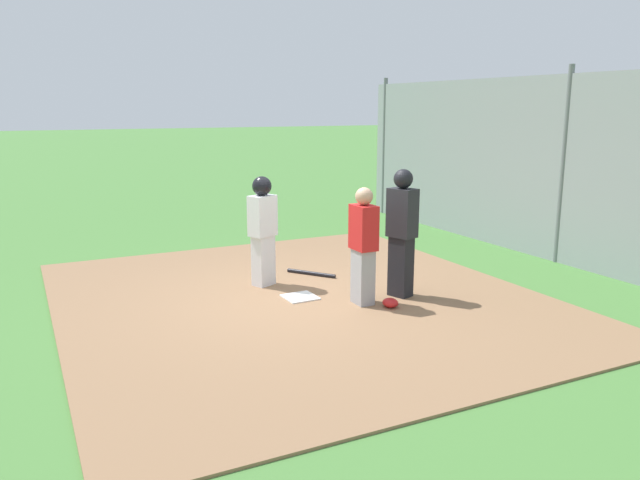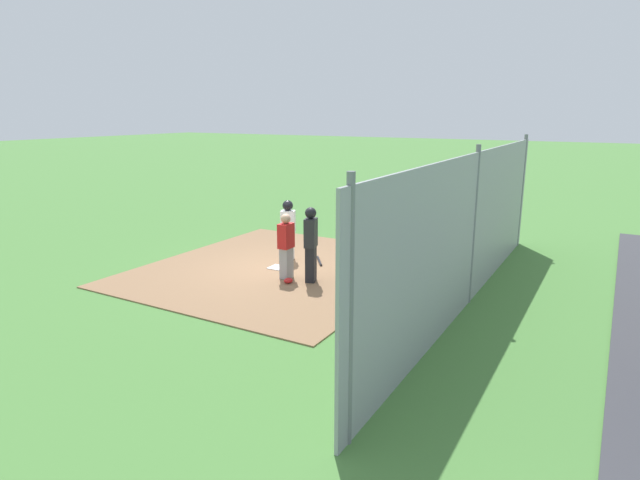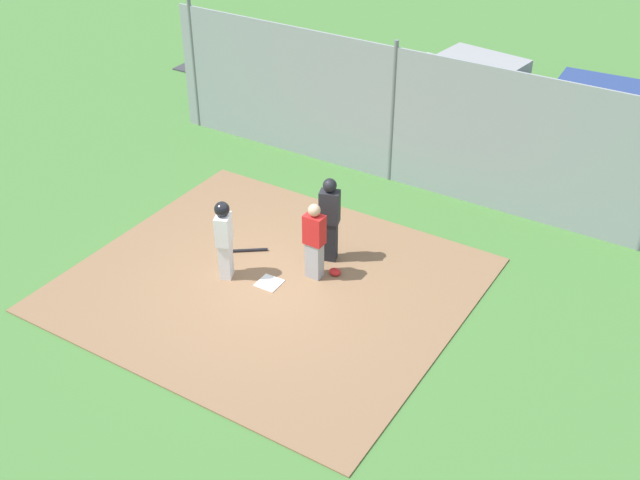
{
  "view_description": "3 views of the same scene",
  "coord_description": "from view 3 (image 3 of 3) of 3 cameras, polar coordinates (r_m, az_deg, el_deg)",
  "views": [
    {
      "loc": [
        -7.59,
        3.44,
        2.67
      ],
      "look_at": [
        -0.36,
        -0.13,
        0.92
      ],
      "focal_mm": 34.7,
      "sensor_mm": 36.0,
      "label": 1
    },
    {
      "loc": [
        -10.82,
        -7.49,
        3.97
      ],
      "look_at": [
        0.36,
        -1.05,
        0.83
      ],
      "focal_mm": 29.49,
      "sensor_mm": 36.0,
      "label": 2
    },
    {
      "loc": [
        -7.18,
        9.76,
        8.9
      ],
      "look_at": [
        -0.59,
        -0.88,
        0.74
      ],
      "focal_mm": 44.15,
      "sensor_mm": 36.0,
      "label": 3
    }
  ],
  "objects": [
    {
      "name": "dirt_infield",
      "position": [
        15.03,
        -3.7,
        -3.21
      ],
      "size": [
        7.2,
        6.4,
        0.03
      ],
      "primitive_type": "cube",
      "color": "#896647",
      "rests_on": "ground_plane"
    },
    {
      "name": "parked_car_silver",
      "position": [
        22.78,
        11.2,
        11.16
      ],
      "size": [
        4.39,
        2.3,
        1.28
      ],
      "rotation": [
        0.0,
        0.0,
        -0.13
      ],
      "color": "#B2B2B7",
      "rests_on": "parking_lot"
    },
    {
      "name": "ground_plane",
      "position": [
        15.03,
        -3.7,
        -3.25
      ],
      "size": [
        140.0,
        140.0,
        0.0
      ],
      "primitive_type": "plane",
      "color": "#477A38"
    },
    {
      "name": "runner",
      "position": [
        14.77,
        -6.98,
        0.36
      ],
      "size": [
        0.39,
        0.45,
        1.64
      ],
      "rotation": [
        0.0,
        0.0,
        3.55
      ],
      "color": "silver",
      "rests_on": "dirt_infield"
    },
    {
      "name": "home_plate",
      "position": [
        15.01,
        -3.7,
        -3.13
      ],
      "size": [
        0.45,
        0.45,
        0.02
      ],
      "primitive_type": "cube",
      "rotation": [
        0.0,
        0.0,
        0.03
      ],
      "color": "white",
      "rests_on": "dirt_infield"
    },
    {
      "name": "baseball_bat",
      "position": [
        15.93,
        -5.34,
        -0.74
      ],
      "size": [
        0.72,
        0.56,
        0.06
      ],
      "primitive_type": "cylinder",
      "rotation": [
        0.0,
        1.57,
        0.64
      ],
      "color": "black",
      "rests_on": "dirt_infield"
    },
    {
      "name": "catcher",
      "position": [
        14.72,
        -0.41,
        -0.0
      ],
      "size": [
        0.38,
        0.26,
        1.6
      ],
      "rotation": [
        0.0,
        0.0,
        1.57
      ],
      "color": "#9E9EA3",
      "rests_on": "dirt_infield"
    },
    {
      "name": "catcher_mask",
      "position": [
        15.2,
        1.09,
        -2.32
      ],
      "size": [
        0.24,
        0.2,
        0.12
      ],
      "primitive_type": "ellipsoid",
      "color": "red",
      "rests_on": "dirt_infield"
    },
    {
      "name": "backstop_fence",
      "position": [
        17.91,
        5.29,
        8.94
      ],
      "size": [
        12.0,
        0.1,
        3.35
      ],
      "color": "#93999E",
      "rests_on": "ground_plane"
    },
    {
      "name": "parking_lot",
      "position": [
        23.05,
        11.26,
        9.82
      ],
      "size": [
        18.0,
        5.2,
        0.04
      ],
      "primitive_type": "cube",
      "color": "#38383D",
      "rests_on": "ground_plane"
    },
    {
      "name": "parked_car_blue",
      "position": [
        21.81,
        19.88,
        8.79
      ],
      "size": [
        4.3,
        2.08,
        1.28
      ],
      "rotation": [
        0.0,
        0.0,
        3.2
      ],
      "color": "#28428C",
      "rests_on": "parking_lot"
    },
    {
      "name": "umpire",
      "position": [
        15.15,
        0.69,
        1.63
      ],
      "size": [
        0.44,
        0.36,
        1.8
      ],
      "rotation": [
        0.0,
        0.0,
        1.89
      ],
      "color": "black",
      "rests_on": "dirt_infield"
    }
  ]
}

